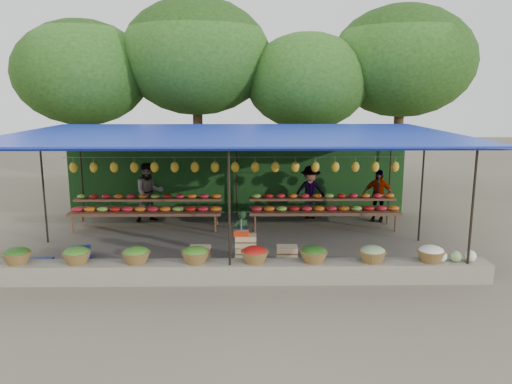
{
  "coord_description": "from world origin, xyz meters",
  "views": [
    {
      "loc": [
        0.39,
        -12.42,
        3.81
      ],
      "look_at": [
        0.57,
        0.2,
        1.27
      ],
      "focal_mm": 35.0,
      "sensor_mm": 36.0,
      "label": 1
    }
  ],
  "objects_px": {
    "crate_counter": "(245,255)",
    "weighing_scale": "(241,231)",
    "vendor_seated": "(241,233)",
    "blue_crate_front": "(38,268)",
    "blue_crate_back": "(81,253)"
  },
  "relations": [
    {
      "from": "crate_counter",
      "to": "weighing_scale",
      "type": "bearing_deg",
      "value": 180.0
    },
    {
      "from": "vendor_seated",
      "to": "blue_crate_back",
      "type": "xyz_separation_m",
      "value": [
        -3.74,
        -0.09,
        -0.42
      ]
    },
    {
      "from": "blue_crate_front",
      "to": "blue_crate_back",
      "type": "xyz_separation_m",
      "value": [
        0.54,
        1.12,
        -0.04
      ]
    },
    {
      "from": "vendor_seated",
      "to": "blue_crate_front",
      "type": "xyz_separation_m",
      "value": [
        -4.28,
        -1.21,
        -0.38
      ]
    },
    {
      "from": "crate_counter",
      "to": "weighing_scale",
      "type": "distance_m",
      "value": 0.55
    },
    {
      "from": "weighing_scale",
      "to": "blue_crate_front",
      "type": "height_order",
      "value": "weighing_scale"
    },
    {
      "from": "blue_crate_front",
      "to": "vendor_seated",
      "type": "bearing_deg",
      "value": 13.34
    },
    {
      "from": "vendor_seated",
      "to": "blue_crate_back",
      "type": "distance_m",
      "value": 3.76
    },
    {
      "from": "vendor_seated",
      "to": "blue_crate_front",
      "type": "bearing_deg",
      "value": -7.85
    },
    {
      "from": "weighing_scale",
      "to": "blue_crate_front",
      "type": "relative_size",
      "value": 0.64
    },
    {
      "from": "blue_crate_front",
      "to": "crate_counter",
      "type": "bearing_deg",
      "value": 1.9
    },
    {
      "from": "weighing_scale",
      "to": "blue_crate_front",
      "type": "xyz_separation_m",
      "value": [
        -4.29,
        -0.33,
        -0.69
      ]
    },
    {
      "from": "weighing_scale",
      "to": "blue_crate_back",
      "type": "relative_size",
      "value": 0.85
    },
    {
      "from": "crate_counter",
      "to": "vendor_seated",
      "type": "height_order",
      "value": "vendor_seated"
    },
    {
      "from": "blue_crate_back",
      "to": "crate_counter",
      "type": "bearing_deg",
      "value": -29.92
    }
  ]
}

